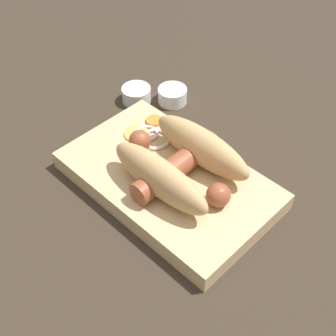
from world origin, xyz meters
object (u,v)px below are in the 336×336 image
object	(u,v)px
condiment_cup_near	(172,96)
condiment_cup_far	(136,95)
bread_roll	(181,161)
sausage	(177,166)
food_tray	(168,180)

from	to	relation	value
condiment_cup_near	condiment_cup_far	xyz separation A→B (m)	(-0.04, -0.04, 0.00)
bread_roll	sausage	size ratio (longest dim) A/B	0.92
condiment_cup_far	bread_roll	bearing A→B (deg)	-26.27
sausage	condiment_cup_near	distance (m)	0.19
food_tray	condiment_cup_near	xyz separation A→B (m)	(-0.13, 0.14, -0.00)
bread_roll	condiment_cup_far	bearing A→B (deg)	153.73
sausage	bread_roll	bearing A→B (deg)	21.27
sausage	food_tray	bearing A→B (deg)	-147.03
bread_roll	condiment_cup_near	bearing A→B (deg)	137.44
bread_roll	food_tray	bearing A→B (deg)	-150.91
food_tray	sausage	xyz separation A→B (m)	(0.01, 0.01, 0.03)
condiment_cup_near	bread_roll	bearing A→B (deg)	-42.56
condiment_cup_near	condiment_cup_far	bearing A→B (deg)	-137.53
bread_roll	condiment_cup_far	size ratio (longest dim) A/B	3.32
sausage	condiment_cup_near	size ratio (longest dim) A/B	3.62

